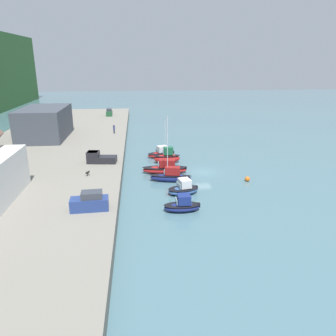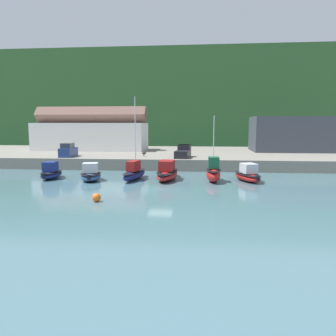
{
  "view_description": "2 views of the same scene",
  "coord_description": "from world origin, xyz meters",
  "px_view_note": "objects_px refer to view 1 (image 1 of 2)",
  "views": [
    {
      "loc": [
        -50.78,
        10.95,
        17.54
      ],
      "look_at": [
        -4.65,
        6.44,
        2.44
      ],
      "focal_mm": 35.0,
      "sensor_mm": 36.0,
      "label": 1
    },
    {
      "loc": [
        4.03,
        -33.23,
        6.78
      ],
      "look_at": [
        0.15,
        6.91,
        1.36
      ],
      "focal_mm": 35.0,
      "sensor_mm": 36.0,
      "label": 2
    }
  ],
  "objects_px": {
    "parked_car_1": "(109,113)",
    "mooring_buoy_1": "(247,179)",
    "moored_boat_2": "(171,176)",
    "parked_car_0": "(90,202)",
    "person_on_quay": "(114,129)",
    "pickup_truck_0": "(99,158)",
    "moored_boat_4": "(167,157)",
    "moored_boat_1": "(183,189)",
    "moored_boat_0": "(182,205)",
    "moored_boat_3": "(165,168)",
    "dog_on_quay": "(88,173)",
    "moored_boat_5": "(161,153)"
  },
  "relations": [
    {
      "from": "parked_car_1",
      "to": "moored_boat_4",
      "type": "bearing_deg",
      "value": 104.97
    },
    {
      "from": "mooring_buoy_1",
      "to": "dog_on_quay",
      "type": "bearing_deg",
      "value": 89.65
    },
    {
      "from": "person_on_quay",
      "to": "pickup_truck_0",
      "type": "bearing_deg",
      "value": 177.35
    },
    {
      "from": "moored_boat_5",
      "to": "dog_on_quay",
      "type": "height_order",
      "value": "dog_on_quay"
    },
    {
      "from": "moored_boat_4",
      "to": "pickup_truck_0",
      "type": "bearing_deg",
      "value": 108.32
    },
    {
      "from": "parked_car_1",
      "to": "person_on_quay",
      "type": "xyz_separation_m",
      "value": [
        -26.74,
        -3.02,
        0.18
      ]
    },
    {
      "from": "moored_boat_2",
      "to": "moored_boat_4",
      "type": "distance_m",
      "value": 9.64
    },
    {
      "from": "moored_boat_2",
      "to": "parked_car_0",
      "type": "bearing_deg",
      "value": 150.37
    },
    {
      "from": "moored_boat_4",
      "to": "pickup_truck_0",
      "type": "xyz_separation_m",
      "value": [
        -4.14,
        11.61,
        1.39
      ]
    },
    {
      "from": "parked_car_1",
      "to": "mooring_buoy_1",
      "type": "bearing_deg",
      "value": 112.31
    },
    {
      "from": "moored_boat_5",
      "to": "parked_car_1",
      "type": "distance_m",
      "value": 43.52
    },
    {
      "from": "parked_car_0",
      "to": "moored_boat_4",
      "type": "bearing_deg",
      "value": -29.28
    },
    {
      "from": "mooring_buoy_1",
      "to": "parked_car_0",
      "type": "bearing_deg",
      "value": 117.63
    },
    {
      "from": "pickup_truck_0",
      "to": "dog_on_quay",
      "type": "height_order",
      "value": "pickup_truck_0"
    },
    {
      "from": "moored_boat_4",
      "to": "parked_car_1",
      "type": "xyz_separation_m",
      "value": [
        45.68,
        13.56,
        1.49
      ]
    },
    {
      "from": "moored_boat_0",
      "to": "pickup_truck_0",
      "type": "bearing_deg",
      "value": 35.03
    },
    {
      "from": "person_on_quay",
      "to": "dog_on_quay",
      "type": "bearing_deg",
      "value": 175.87
    },
    {
      "from": "moored_boat_5",
      "to": "mooring_buoy_1",
      "type": "distance_m",
      "value": 19.11
    },
    {
      "from": "moored_boat_1",
      "to": "parked_car_0",
      "type": "height_order",
      "value": "parked_car_0"
    },
    {
      "from": "moored_boat_0",
      "to": "dog_on_quay",
      "type": "bearing_deg",
      "value": 51.84
    },
    {
      "from": "moored_boat_2",
      "to": "parked_car_1",
      "type": "relative_size",
      "value": 2.38
    },
    {
      "from": "moored_boat_3",
      "to": "moored_boat_2",
      "type": "bearing_deg",
      "value": -168.64
    },
    {
      "from": "moored_boat_3",
      "to": "pickup_truck_0",
      "type": "bearing_deg",
      "value": 86.27
    },
    {
      "from": "moored_boat_3",
      "to": "moored_boat_0",
      "type": "bearing_deg",
      "value": -172.74
    },
    {
      "from": "parked_car_0",
      "to": "person_on_quay",
      "type": "distance_m",
      "value": 41.18
    },
    {
      "from": "moored_boat_0",
      "to": "mooring_buoy_1",
      "type": "bearing_deg",
      "value": -51.19
    },
    {
      "from": "moored_boat_4",
      "to": "mooring_buoy_1",
      "type": "distance_m",
      "value": 15.59
    },
    {
      "from": "moored_boat_3",
      "to": "person_on_quay",
      "type": "height_order",
      "value": "person_on_quay"
    },
    {
      "from": "moored_boat_0",
      "to": "dog_on_quay",
      "type": "distance_m",
      "value": 15.92
    },
    {
      "from": "parked_car_0",
      "to": "pickup_truck_0",
      "type": "relative_size",
      "value": 0.88
    },
    {
      "from": "moored_boat_0",
      "to": "moored_boat_4",
      "type": "height_order",
      "value": "moored_boat_4"
    },
    {
      "from": "moored_boat_1",
      "to": "parked_car_1",
      "type": "bearing_deg",
      "value": 0.52
    },
    {
      "from": "moored_boat_1",
      "to": "mooring_buoy_1",
      "type": "xyz_separation_m",
      "value": [
        4.07,
        -10.52,
        -0.39
      ]
    },
    {
      "from": "moored_boat_0",
      "to": "person_on_quay",
      "type": "distance_m",
      "value": 40.48
    },
    {
      "from": "parked_car_0",
      "to": "pickup_truck_0",
      "type": "xyz_separation_m",
      "value": [
        18.11,
        0.81,
        -0.1
      ]
    },
    {
      "from": "moored_boat_0",
      "to": "mooring_buoy_1",
      "type": "distance_m",
      "value": 14.83
    },
    {
      "from": "parked_car_1",
      "to": "moored_boat_1",
      "type": "bearing_deg",
      "value": 101.86
    },
    {
      "from": "pickup_truck_0",
      "to": "person_on_quay",
      "type": "bearing_deg",
      "value": 3.28
    },
    {
      "from": "moored_boat_3",
      "to": "person_on_quay",
      "type": "relative_size",
      "value": 3.52
    },
    {
      "from": "moored_boat_4",
      "to": "moored_boat_5",
      "type": "height_order",
      "value": "moored_boat_4"
    },
    {
      "from": "dog_on_quay",
      "to": "mooring_buoy_1",
      "type": "distance_m",
      "value": 24.1
    },
    {
      "from": "moored_boat_2",
      "to": "moored_boat_5",
      "type": "height_order",
      "value": "moored_boat_2"
    },
    {
      "from": "moored_boat_1",
      "to": "moored_boat_4",
      "type": "distance_m",
      "value": 14.74
    },
    {
      "from": "parked_car_0",
      "to": "moored_boat_1",
      "type": "bearing_deg",
      "value": -60.5
    },
    {
      "from": "parked_car_1",
      "to": "mooring_buoy_1",
      "type": "xyz_separation_m",
      "value": [
        -56.32,
        -24.93,
        -2.23
      ]
    },
    {
      "from": "moored_boat_1",
      "to": "dog_on_quay",
      "type": "relative_size",
      "value": 5.76
    },
    {
      "from": "moored_boat_3",
      "to": "moored_boat_5",
      "type": "xyz_separation_m",
      "value": [
        9.73,
        -0.13,
        -0.1
      ]
    },
    {
      "from": "moored_boat_4",
      "to": "parked_car_1",
      "type": "height_order",
      "value": "moored_boat_4"
    },
    {
      "from": "moored_boat_1",
      "to": "pickup_truck_0",
      "type": "height_order",
      "value": "pickup_truck_0"
    },
    {
      "from": "dog_on_quay",
      "to": "parked_car_1",
      "type": "bearing_deg",
      "value": 126.58
    }
  ]
}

